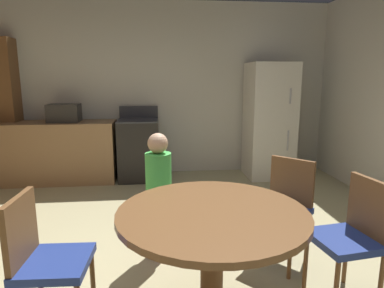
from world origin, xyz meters
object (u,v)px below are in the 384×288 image
Objects in this scene: chair_west at (43,256)px; chair_northeast at (285,204)px; microwave at (64,113)px; dining_table at (212,236)px; chair_east at (353,232)px; refrigerator at (269,121)px; oven_range at (139,149)px; person_child at (159,192)px.

chair_west is 1.86m from chair_northeast.
microwave is 0.38× the size of dining_table.
chair_east is at bearing 7.86° from dining_table.
refrigerator is 3.94m from chair_west.
dining_table is at bearing 0.00° from chair_east.
refrigerator is at bearing 54.50° from chair_west.
chair_west is at bearing -128.05° from refrigerator.
chair_east is 0.62m from chair_northeast.
oven_range is 2.06m from refrigerator.
microwave is at bearing 104.44° from chair_west.
chair_west is 2.01m from chair_east.
chair_west is (-2.42, -3.09, -0.38)m from refrigerator.
refrigerator is at bearing -149.02° from chair_northeast.
oven_range is 2.83m from chair_northeast.
oven_range is 3.17m from chair_west.
chair_northeast reaches higher than dining_table.
chair_west is at bearing -97.31° from oven_range.
chair_west is 1.00× the size of chair_northeast.
refrigerator reaches higher than person_child.
dining_table is at bearing -79.27° from oven_range.
oven_range reaches higher than chair_northeast.
chair_west is at bearing -60.06° from person_child.
chair_east is at bearing 40.97° from person_child.
chair_west is 1.00× the size of chair_east.
microwave is at bearing -89.52° from chair_northeast.
oven_range is 2.50× the size of microwave.
refrigerator reaches higher than oven_range.
person_child is (0.29, -2.32, 0.11)m from oven_range.
microwave is at bearing 179.07° from refrigerator.
refrigerator is 3.05m from chair_east.
refrigerator reaches higher than dining_table.
chair_northeast is (-0.68, -2.44, -0.38)m from refrigerator.
dining_table is at bearing 0.00° from person_child.
refrigerator is 3.08m from microwave.
refrigerator is 2.02× the size of chair_northeast.
chair_west and chair_east have the same top height.
oven_range is 1.26× the size of chair_east.
chair_west is (-0.40, -3.14, 0.03)m from oven_range.
chair_east is at bearing -62.28° from oven_range.
refrigerator is at bearing -105.69° from chair_east.
person_child is at bearing -59.72° from microwave.
oven_range is 2.34m from person_child.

